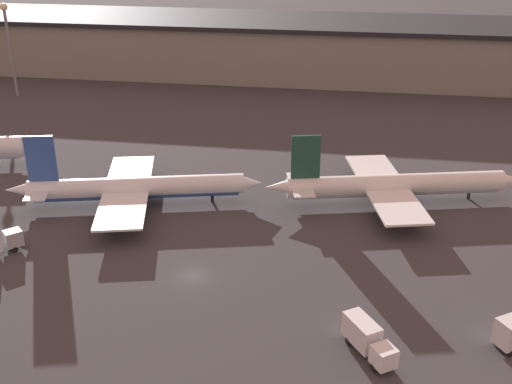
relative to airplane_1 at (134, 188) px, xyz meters
The scene contains 6 objects.
ground 25.09m from the airplane_1, 53.65° to the right, with size 600.00×600.00×0.00m, color #383538.
terminal_building 90.67m from the airplane_1, 80.61° to the left, with size 227.94×31.48×15.54m.
airplane_1 is the anchor object (origin of this frame).
airplane_2 42.54m from the airplane_1, 10.41° to the left, with size 42.40×28.55×12.12m.
service_vehicle_3 49.87m from the airplane_1, 40.79° to the right, with size 6.27×7.73×3.66m.
lamp_post_0 76.58m from the airplane_1, 131.68° to the left, with size 1.80×1.80×23.11m.
Camera 1 is at (19.78, -70.96, 46.02)m, focal length 45.00 mm.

